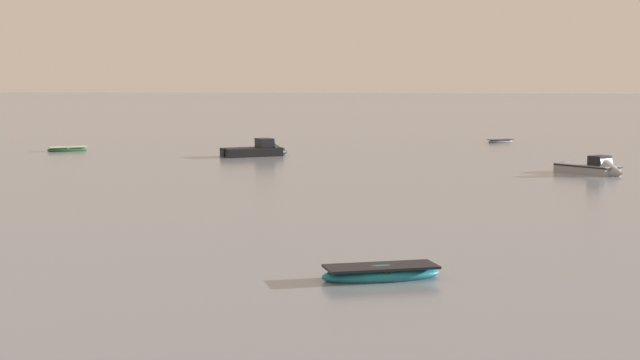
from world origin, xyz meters
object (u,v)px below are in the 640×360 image
motorboat_moored_4 (262,152)px  rowboat_moored_4 (67,149)px  rowboat_moored_3 (500,141)px  motorboat_moored_1 (596,170)px  rowboat_moored_1 (381,274)px

motorboat_moored_4 → rowboat_moored_4: (-20.07, 4.39, -0.20)m
motorboat_moored_4 → rowboat_moored_4: bearing=137.2°
rowboat_moored_3 → motorboat_moored_4: motorboat_moored_4 is taller
motorboat_moored_4 → rowboat_moored_4: motorboat_moored_4 is taller
motorboat_moored_1 → rowboat_moored_4: bearing=-153.9°
rowboat_moored_1 → rowboat_moored_4: size_ratio=1.15×
rowboat_moored_1 → rowboat_moored_3: (12.25, 74.83, -0.06)m
rowboat_moored_1 → motorboat_moored_1: bearing=50.1°
rowboat_moored_1 → motorboat_moored_4: 55.79m
rowboat_moored_4 → rowboat_moored_1: bearing=-90.0°
motorboat_moored_1 → rowboat_moored_4: (-47.74, 19.37, -0.15)m
rowboat_moored_1 → motorboat_moored_4: motorboat_moored_4 is taller
motorboat_moored_4 → rowboat_moored_4: 20.55m
rowboat_moored_1 → motorboat_moored_4: (-11.94, 54.50, 0.18)m
rowboat_moored_1 → rowboat_moored_3: size_ratio=1.43×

